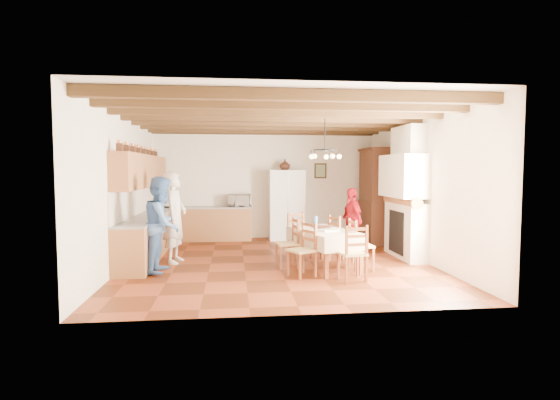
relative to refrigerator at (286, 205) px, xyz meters
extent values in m
cube|color=#491E0B|center=(-0.55, -2.93, -0.95)|extent=(6.00, 6.50, 0.02)
cube|color=silver|center=(-0.55, -2.93, 2.07)|extent=(6.00, 6.50, 0.02)
cube|color=beige|center=(-0.55, 0.33, 0.56)|extent=(6.00, 0.02, 3.00)
cube|color=beige|center=(-0.55, -6.19, 0.56)|extent=(6.00, 0.02, 3.00)
cube|color=beige|center=(-3.56, -2.93, 0.56)|extent=(0.02, 6.50, 3.00)
cube|color=beige|center=(2.46, -2.93, 0.56)|extent=(0.02, 6.50, 3.00)
cube|color=brown|center=(-3.25, -1.88, -0.51)|extent=(0.60, 4.30, 0.86)
cube|color=brown|center=(-2.10, 0.02, -0.51)|extent=(2.30, 0.60, 0.86)
cube|color=slate|center=(-3.25, -1.88, -0.06)|extent=(0.62, 4.30, 0.04)
cube|color=slate|center=(-2.10, 0.02, -0.06)|extent=(2.34, 0.62, 0.04)
cube|color=white|center=(-3.54, -1.88, 0.26)|extent=(0.03, 4.30, 0.60)
cube|color=white|center=(-2.10, 0.30, 0.26)|extent=(2.30, 0.03, 0.60)
cube|color=brown|center=(-3.38, -1.88, 0.91)|extent=(0.35, 4.20, 0.70)
cube|color=#2D2316|center=(1.00, 0.30, 0.91)|extent=(0.34, 0.03, 0.42)
cube|color=white|center=(0.00, 0.00, 0.00)|extent=(0.95, 0.78, 1.87)
cube|color=#F0E4CF|center=(0.30, -3.55, -0.22)|extent=(1.28, 1.85, 0.05)
cube|color=brown|center=(0.16, -4.36, -0.59)|extent=(0.09, 0.09, 0.69)
cube|color=brown|center=(0.83, -4.17, -0.59)|extent=(0.09, 0.09, 0.69)
cube|color=brown|center=(-0.24, -2.92, -0.59)|extent=(0.09, 0.09, 0.69)
cube|color=brown|center=(0.43, -2.73, -0.59)|extent=(0.09, 0.09, 0.69)
torus|color=black|center=(0.30, -3.55, 1.31)|extent=(0.47, 0.47, 0.03)
imported|color=beige|center=(-2.60, -2.74, -0.01)|extent=(0.55, 0.74, 1.84)
imported|color=#4268A7|center=(-2.72, -3.52, -0.05)|extent=(0.75, 0.92, 1.76)
imported|color=red|center=(1.26, -2.02, -0.20)|extent=(0.51, 0.91, 1.48)
imported|color=silver|center=(-1.25, 0.02, 0.13)|extent=(0.59, 0.40, 0.33)
imported|color=#331D0E|center=(-0.03, 0.00, 1.08)|extent=(0.30, 0.30, 0.30)
camera|label=1|loc=(-1.43, -11.67, 0.95)|focal=28.00mm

